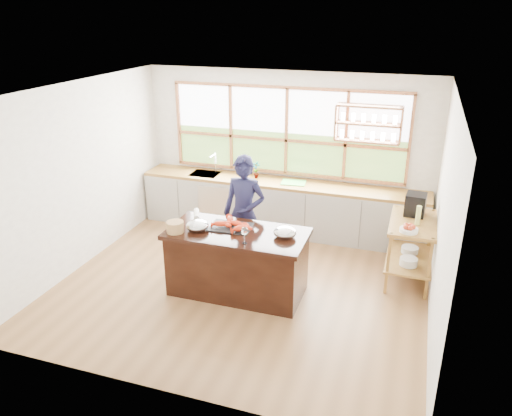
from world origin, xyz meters
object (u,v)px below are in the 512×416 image
at_px(cook, 244,214).
at_px(espresso_machine, 415,204).
at_px(wicker_basket, 175,227).
at_px(island, 237,262).

xyz_separation_m(cook, espresso_machine, (2.34, 0.65, 0.19)).
height_order(cook, wicker_basket, cook).
distance_m(island, wicker_basket, 0.96).
bearing_deg(cook, wicker_basket, -121.99).
relative_size(island, wicker_basket, 8.14).
bearing_deg(espresso_machine, wicker_basket, -146.84).
relative_size(island, espresso_machine, 5.92).
distance_m(cook, wicker_basket, 1.14).
relative_size(island, cook, 1.07).
xyz_separation_m(island, cook, (-0.15, 0.69, 0.41)).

